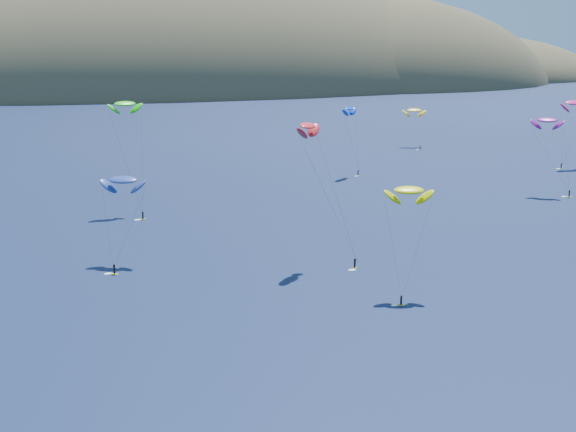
{
  "coord_description": "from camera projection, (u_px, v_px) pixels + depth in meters",
  "views": [
    {
      "loc": [
        -50.3,
        -58.58,
        43.05
      ],
      "look_at": [
        -10.15,
        80.0,
        9.0
      ],
      "focal_mm": 50.0,
      "sensor_mm": 36.0,
      "label": 1
    }
  ],
  "objects": [
    {
      "name": "island",
      "position": [
        176.0,
        99.0,
        617.12
      ],
      "size": [
        730.0,
        300.0,
        210.0
      ],
      "color": "#3D3526",
      "rests_on": "ground"
    },
    {
      "name": "kitesurfer_2",
      "position": [
        409.0,
        190.0,
        130.33
      ],
      "size": [
        8.51,
        9.59,
        19.34
      ],
      "rotation": [
        0.0,
        0.0,
        -0.26
      ],
      "color": "gold",
      "rests_on": "ground"
    },
    {
      "name": "kitesurfer_3",
      "position": [
        125.0,
        104.0,
        188.42
      ],
      "size": [
        8.26,
        14.25,
        27.7
      ],
      "rotation": [
        0.0,
        0.0,
        0.16
      ],
      "color": "gold",
      "rests_on": "ground"
    },
    {
      "name": "kitesurfer_4",
      "position": [
        349.0,
        109.0,
        235.8
      ],
      "size": [
        7.39,
        7.32,
        21.73
      ],
      "rotation": [
        0.0,
        0.0,
        0.77
      ],
      "color": "gold",
      "rests_on": "ground"
    },
    {
      "name": "kitesurfer_6",
      "position": [
        548.0,
        120.0,
        209.55
      ],
      "size": [
        8.87,
        11.58,
        21.69
      ],
      "rotation": [
        0.0,
        0.0,
        -0.62
      ],
      "color": "gold",
      "rests_on": "ground"
    },
    {
      "name": "kitesurfer_8",
      "position": [
        574.0,
        103.0,
        250.39
      ],
      "size": [
        11.04,
        6.57,
        22.79
      ],
      "rotation": [
        0.0,
        0.0,
        0.11
      ],
      "color": "gold",
      "rests_on": "ground"
    },
    {
      "name": "kitesurfer_9",
      "position": [
        308.0,
        126.0,
        145.6
      ],
      "size": [
        11.27,
        11.64,
        27.66
      ],
      "rotation": [
        0.0,
        0.0,
        0.85
      ],
      "color": "gold",
      "rests_on": "ground"
    },
    {
      "name": "kitesurfer_10",
      "position": [
        123.0,
        180.0,
        149.11
      ],
      "size": [
        9.19,
        13.16,
        17.71
      ],
      "rotation": [
        0.0,
        0.0,
        -0.42
      ],
      "color": "gold",
      "rests_on": "ground"
    },
    {
      "name": "kitesurfer_11",
      "position": [
        414.0,
        110.0,
        295.35
      ],
      "size": [
        9.04,
        13.26,
        15.58
      ],
      "rotation": [
        0.0,
        0.0,
        -0.28
      ],
      "color": "gold",
      "rests_on": "ground"
    }
  ]
}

